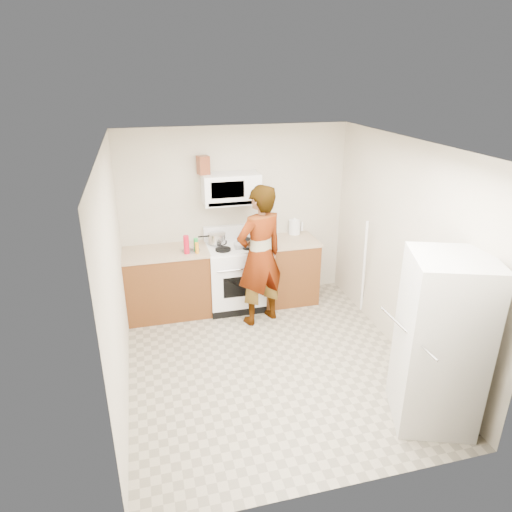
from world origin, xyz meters
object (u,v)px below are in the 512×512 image
object	(u,v)px
gas_range	(235,275)
kettle	(294,227)
fridge	(440,342)
saucepan	(217,238)
microwave	(231,188)
person	(260,256)

from	to	relation	value
gas_range	kettle	xyz separation A→B (m)	(0.96, 0.24, 0.55)
fridge	saucepan	world-z (taller)	fridge
microwave	kettle	size ratio (longest dim) A/B	3.69
gas_range	microwave	world-z (taller)	microwave
gas_range	person	xyz separation A→B (m)	(0.24, -0.50, 0.46)
person	saucepan	xyz separation A→B (m)	(-0.45, 0.60, 0.08)
fridge	gas_range	bearing A→B (deg)	136.82
microwave	kettle	bearing A→B (deg)	6.50
gas_range	saucepan	bearing A→B (deg)	155.54
gas_range	fridge	size ratio (longest dim) A/B	0.66
fridge	kettle	distance (m)	2.99
gas_range	fridge	distance (m)	3.07
gas_range	microwave	distance (m)	1.22
gas_range	person	world-z (taller)	person
microwave	fridge	bearing A→B (deg)	-64.31
microwave	fridge	size ratio (longest dim) A/B	0.45
fridge	kettle	xyz separation A→B (m)	(-0.41, 2.96, 0.19)
person	kettle	world-z (taller)	person
microwave	kettle	world-z (taller)	microwave
fridge	kettle	size ratio (longest dim) A/B	8.26
gas_range	kettle	world-z (taller)	kettle
fridge	saucepan	size ratio (longest dim) A/B	7.17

